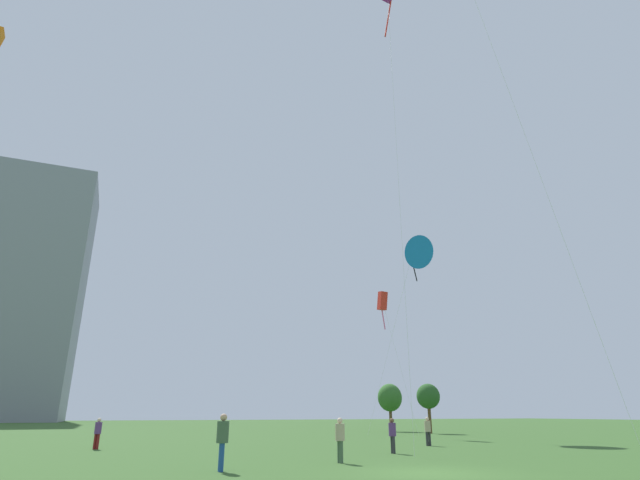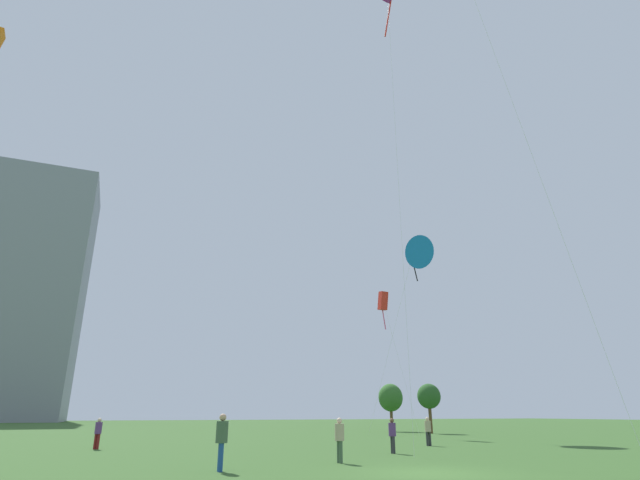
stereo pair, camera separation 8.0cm
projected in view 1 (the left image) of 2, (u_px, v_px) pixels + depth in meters
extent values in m
plane|color=#335623|center=(430.00, 473.00, 16.34)|extent=(280.00, 280.00, 0.00)
cylinder|color=maroon|center=(98.00, 442.00, 27.26)|extent=(0.15, 0.15, 0.79)
cylinder|color=maroon|center=(95.00, 442.00, 27.27)|extent=(0.15, 0.15, 0.79)
cylinder|color=#593372|center=(98.00, 428.00, 27.50)|extent=(0.36, 0.36, 0.62)
sphere|color=beige|center=(99.00, 420.00, 27.64)|extent=(0.21, 0.21, 0.21)
cylinder|color=#2D2D33|center=(392.00, 445.00, 24.54)|extent=(0.15, 0.15, 0.79)
cylinder|color=#2D2D33|center=(394.00, 445.00, 24.40)|extent=(0.15, 0.15, 0.79)
cylinder|color=#593372|center=(392.00, 429.00, 24.70)|extent=(0.36, 0.36, 0.63)
sphere|color=brown|center=(392.00, 421.00, 24.84)|extent=(0.21, 0.21, 0.21)
cylinder|color=#1E478C|center=(221.00, 457.00, 17.06)|extent=(0.17, 0.17, 0.90)
cylinder|color=#1E478C|center=(222.00, 457.00, 16.89)|extent=(0.17, 0.17, 0.90)
cylinder|color=#3F593F|center=(223.00, 432.00, 17.24)|extent=(0.41, 0.41, 0.71)
sphere|color=tan|center=(224.00, 417.00, 17.40)|extent=(0.24, 0.24, 0.24)
cylinder|color=#2D2D33|center=(430.00, 439.00, 30.18)|extent=(0.15, 0.15, 0.80)
cylinder|color=#2D2D33|center=(427.00, 439.00, 30.15)|extent=(0.15, 0.15, 0.80)
cylinder|color=tan|center=(428.00, 426.00, 30.40)|extent=(0.37, 0.37, 0.63)
sphere|color=beige|center=(427.00, 419.00, 30.55)|extent=(0.22, 0.22, 0.22)
cylinder|color=#3F593F|center=(339.00, 452.00, 19.89)|extent=(0.15, 0.15, 0.82)
cylinder|color=#3F593F|center=(341.00, 452.00, 19.75)|extent=(0.15, 0.15, 0.82)
cylinder|color=tan|center=(340.00, 432.00, 20.07)|extent=(0.38, 0.38, 0.65)
sphere|color=beige|center=(340.00, 421.00, 20.21)|extent=(0.22, 0.22, 0.22)
cylinder|color=silver|center=(495.00, 53.00, 21.75)|extent=(4.99, 3.06, 33.67)
cylinder|color=silver|center=(390.00, 342.00, 45.76)|extent=(2.16, 6.06, 16.16)
cone|color=blue|center=(413.00, 251.00, 46.17)|extent=(3.17, 3.20, 3.66)
cylinder|color=black|center=(414.00, 268.00, 45.63)|extent=(0.37, 0.47, 2.61)
cylinder|color=silver|center=(400.00, 366.00, 46.06)|extent=(3.50, 0.56, 11.99)
cube|color=red|center=(382.00, 301.00, 47.18)|extent=(0.77, 0.92, 1.83)
cylinder|color=#E5598C|center=(383.00, 317.00, 46.68)|extent=(0.29, 0.35, 2.43)
cylinder|color=silver|center=(398.00, 172.00, 28.67)|extent=(1.49, 2.38, 30.20)
cylinder|color=red|center=(389.00, 14.00, 34.21)|extent=(0.75, 0.30, 3.91)
cylinder|color=brown|center=(391.00, 419.00, 54.17)|extent=(0.32, 0.32, 2.58)
ellipsoid|color=#336628|center=(390.00, 398.00, 54.90)|extent=(2.67, 2.67, 2.95)
cylinder|color=brown|center=(430.00, 419.00, 48.79)|extent=(0.31, 0.31, 2.68)
ellipsoid|color=#285623|center=(428.00, 396.00, 49.50)|extent=(2.30, 2.30, 2.41)
cube|color=gray|center=(26.00, 293.00, 120.18)|extent=(24.43, 24.18, 58.88)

